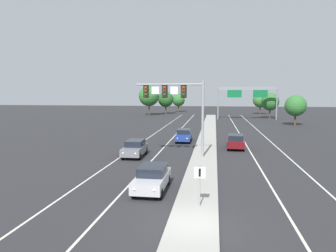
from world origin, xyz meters
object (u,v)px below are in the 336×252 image
Objects in this scene: overhead_signal_mast at (179,100)px; car_oncoming_blue at (184,135)px; tree_far_left_c at (179,100)px; tree_far_right_c at (260,100)px; tree_far_left_b at (149,96)px; tree_far_left_a at (166,99)px; car_oncoming_grey at (135,148)px; median_sign_post at (200,180)px; tree_far_right_a at (296,106)px; car_receding_darkred at (235,141)px; highway_sign_gantry at (247,92)px; tree_far_right_b at (270,102)px; car_oncoming_silver at (152,178)px.

overhead_signal_mast reaches higher than car_oncoming_blue.
tree_far_left_c is 25.24m from tree_far_right_c.
tree_far_left_a is at bearing 58.28° from tree_far_left_b.
overhead_signal_mast is 6.34m from car_oncoming_grey.
tree_far_left_a reaches higher than median_sign_post.
tree_far_right_c is at bearing 93.75° from tree_far_right_a.
tree_far_left_a is 7.08m from tree_far_left_b.
car_receding_darkred is 0.34× the size of highway_sign_gantry.
car_receding_darkred is 0.57× the size of tree_far_left_b.
tree_far_right_c is at bearing 90.84° from tree_far_right_b.
tree_far_right_a is at bearing 64.74° from car_receding_darkred.
tree_far_left_b is at bearing -163.72° from tree_far_right_c.
tree_far_left_a is (-10.64, 61.36, -1.27)m from overhead_signal_mast.
car_oncoming_blue is at bearing -129.74° from tree_far_right_a.
overhead_signal_mast is at bearing -108.33° from tree_far_right_b.
tree_far_left_c is 0.94× the size of tree_far_right_c.
highway_sign_gantry is 14.64m from tree_far_right_a.
tree_far_left_b reaches higher than tree_far_left_c.
tree_far_left_c is (2.55, 10.02, -0.42)m from tree_far_left_a.
tree_far_right_c reaches higher than car_oncoming_silver.
median_sign_post is at bearing -108.85° from tree_far_right_a.
tree_far_right_a is at bearing 66.39° from car_oncoming_silver.
overhead_signal_mast reaches higher than tree_far_right_c.
tree_far_right_c is at bearing 72.92° from car_oncoming_blue.
car_oncoming_blue is at bearing 69.21° from car_oncoming_grey.
tree_far_left_b reaches higher than car_oncoming_silver.
car_oncoming_blue is 0.34× the size of highway_sign_gantry.
overhead_signal_mast is 0.90× the size of tree_far_left_b.
tree_far_right_c is at bearing 75.91° from overhead_signal_mast.
tree_far_right_c is (20.46, 64.22, 3.20)m from car_oncoming_grey.
tree_far_left_b is (-10.00, 55.33, 4.38)m from car_oncoming_grey.
highway_sign_gantry is (8.00, 58.09, 4.58)m from median_sign_post.
car_receding_darkred is (9.94, 5.85, 0.00)m from car_oncoming_grey.
tree_far_right_b is 0.99× the size of tree_far_right_c.
overhead_signal_mast is 1.61× the size of car_oncoming_silver.
highway_sign_gantry is (11.09, 34.78, 5.34)m from car_oncoming_blue.
tree_far_left_a is (-21.21, 16.49, -1.97)m from highway_sign_gantry.
median_sign_post is at bearing -62.61° from car_oncoming_grey.
overhead_signal_mast is 1.60× the size of car_oncoming_grey.
car_oncoming_grey is at bearing -124.69° from tree_far_right_a.
tree_far_left_b reaches higher than car_oncoming_blue.
car_oncoming_blue is at bearing -78.83° from tree_far_left_a.
car_receding_darkred is at bearing -78.18° from tree_far_left_c.
tree_far_right_a reaches higher than median_sign_post.
median_sign_post is at bearing -102.43° from tree_far_right_b.
car_receding_darkred is at bearing 69.19° from car_oncoming_silver.
tree_far_left_b reaches higher than tree_far_left_a.
median_sign_post reaches higher than car_oncoming_grey.
highway_sign_gantry is at bearing 71.62° from car_oncoming_grey.
car_oncoming_blue is 1.00× the size of car_receding_darkred.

